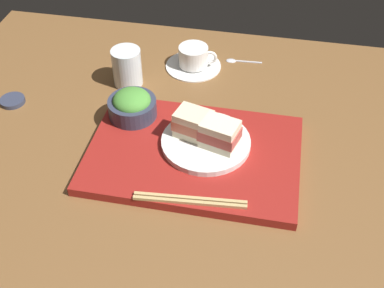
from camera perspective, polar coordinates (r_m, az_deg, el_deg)
The scene contains 11 objects.
ground_plane at distance 109.87cm, azimuth 1.03°, elevation -0.90°, with size 140.00×100.00×3.00cm, color brown.
serving_tray at distance 105.59cm, azimuth 0.20°, elevation -1.20°, with size 45.38×31.23×2.16cm, color maroon.
sandwich_plate at distance 105.81cm, azimuth 1.63°, elevation 0.22°, with size 19.43×19.43×1.36cm, color silver.
sandwich_near at distance 104.37cm, azimuth 0.13°, elevation 2.24°, with size 9.26×7.59×6.00cm.
sandwich_far at distance 102.33cm, azimuth 3.24°, elevation 1.19°, with size 9.23×7.61×6.10cm.
salad_bowl at distance 112.68cm, azimuth -7.01°, elevation 4.55°, with size 11.15×11.15×6.59cm.
chopsticks_pair at distance 94.93cm, azimuth -0.24°, elevation -6.59°, with size 22.23×3.55×0.70cm.
coffee_cup at distance 131.88cm, azimuth 0.20°, elevation 9.93°, with size 14.87×14.87×6.01cm.
drinking_glass at distance 125.52cm, azimuth -7.60°, elevation 8.90°, with size 7.41×7.41×9.73cm, color silver.
small_sauce_dish at distance 128.30cm, azimuth -20.25°, elevation 4.77°, with size 6.05×6.05×1.11cm, color #33384C.
teaspoon at distance 135.74cm, azimuth 5.17°, elevation 9.74°, with size 9.95×2.15×0.80cm.
Camera 1 is at (13.16, -77.54, 75.22)cm, focal length 45.62 mm.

